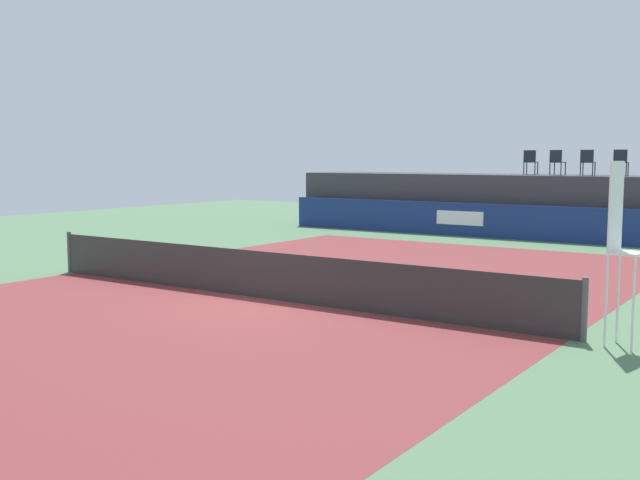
# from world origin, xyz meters

# --- Properties ---
(ground_plane) EXTENTS (48.00, 48.00, 0.00)m
(ground_plane) POSITION_xyz_m (0.00, 3.00, 0.00)
(ground_plane) COLOR #4C704C
(court_inner) EXTENTS (12.00, 22.00, 0.00)m
(court_inner) POSITION_xyz_m (0.00, 0.00, 0.00)
(court_inner) COLOR maroon
(court_inner) RESTS_ON ground
(sponsor_wall) EXTENTS (18.00, 0.22, 1.20)m
(sponsor_wall) POSITION_xyz_m (-0.01, 13.50, 0.60)
(sponsor_wall) COLOR navy
(sponsor_wall) RESTS_ON ground
(spectator_platform) EXTENTS (18.00, 2.80, 2.20)m
(spectator_platform) POSITION_xyz_m (0.00, 15.30, 1.10)
(spectator_platform) COLOR #38383D
(spectator_platform) RESTS_ON ground
(spectator_chair_far_left) EXTENTS (0.47, 0.47, 0.89)m
(spectator_chair_far_left) POSITION_xyz_m (-0.02, 15.48, 2.69)
(spectator_chair_far_left) COLOR #1E232D
(spectator_chair_far_left) RESTS_ON spectator_platform
(spectator_chair_left) EXTENTS (0.48, 0.48, 0.89)m
(spectator_chair_left) POSITION_xyz_m (1.06, 15.12, 2.69)
(spectator_chair_left) COLOR #1E232D
(spectator_chair_left) RESTS_ON spectator_platform
(spectator_chair_center) EXTENTS (0.47, 0.47, 0.89)m
(spectator_chair_center) POSITION_xyz_m (2.13, 15.06, 2.69)
(spectator_chair_center) COLOR #1E232D
(spectator_chair_center) RESTS_ON spectator_platform
(spectator_chair_right) EXTENTS (0.47, 0.47, 0.89)m
(spectator_chair_right) POSITION_xyz_m (3.20, 15.19, 2.69)
(spectator_chair_right) COLOR #1E232D
(spectator_chair_right) RESTS_ON spectator_platform
(umpire_chair) EXTENTS (0.52, 0.52, 2.76)m
(umpire_chair) POSITION_xyz_m (6.68, 0.02, 1.59)
(umpire_chair) COLOR white
(umpire_chair) RESTS_ON ground
(tennis_net) EXTENTS (12.40, 0.02, 0.95)m
(tennis_net) POSITION_xyz_m (0.00, 0.00, 0.47)
(tennis_net) COLOR #2D2D2D
(tennis_net) RESTS_ON ground
(net_post_near) EXTENTS (0.10, 0.10, 1.00)m
(net_post_near) POSITION_xyz_m (-6.20, 0.00, 0.50)
(net_post_near) COLOR #4C4C51
(net_post_near) RESTS_ON ground
(net_post_far) EXTENTS (0.10, 0.10, 1.00)m
(net_post_far) POSITION_xyz_m (6.20, 0.00, 0.50)
(net_post_far) COLOR #4C4C51
(net_post_far) RESTS_ON ground
(tennis_ball) EXTENTS (0.07, 0.07, 0.07)m
(tennis_ball) POSITION_xyz_m (0.39, 5.23, 0.04)
(tennis_ball) COLOR #D8EA33
(tennis_ball) RESTS_ON court_inner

